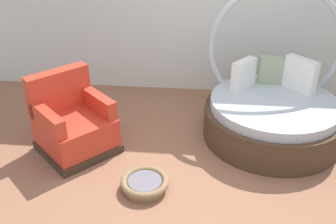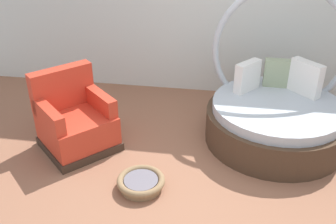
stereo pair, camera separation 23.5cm
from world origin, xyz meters
TOP-DOWN VIEW (x-y plane):
  - ground_plane at (0.00, 0.00)m, footprint 8.00×8.00m
  - back_wall at (0.00, 2.43)m, footprint 8.00×0.12m
  - round_daybed at (0.91, 1.14)m, footprint 1.70×1.70m
  - red_armchair at (-1.49, 0.58)m, footprint 1.13×1.13m
  - pet_basket at (-0.53, -0.10)m, footprint 0.51×0.51m

SIDE VIEW (x-z plane):
  - ground_plane at x=0.00m, z-range -0.02..0.00m
  - pet_basket at x=-0.53m, z-range 0.01..0.14m
  - red_armchair at x=-1.49m, z-range -0.14..0.80m
  - round_daybed at x=0.91m, z-range -0.56..1.30m
  - back_wall at x=0.00m, z-range 0.00..2.78m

